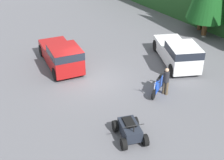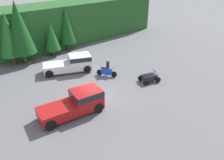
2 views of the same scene
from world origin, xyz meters
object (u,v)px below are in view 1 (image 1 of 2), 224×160
Objects in this scene: pickup_truck_second at (179,52)px; rider_person at (166,80)px; quad_atv at (130,130)px; pickup_truck_red at (62,55)px; dirt_bike at (158,85)px.

rider_person is (2.53, -3.29, -0.03)m from pickup_truck_second.
rider_person is at bearing 134.20° from quad_atv.
pickup_truck_second is at bearing 138.62° from quad_atv.
pickup_truck_red is 7.04m from dirt_bike.
pickup_truck_second is at bearing 69.45° from pickup_truck_red.
pickup_truck_second is 3.22× the size of rider_person.
quad_atv is at bearing 0.45° from dirt_bike.
quad_atv is (8.63, -0.29, -0.52)m from pickup_truck_red.
dirt_bike reaches higher than quad_atv.
dirt_bike is 0.64m from rider_person.
quad_atv is (4.73, -7.40, -0.53)m from pickup_truck_second.
pickup_truck_second reaches higher than rider_person.
pickup_truck_second reaches higher than quad_atv.
dirt_bike is 4.64m from quad_atv.
dirt_bike is (2.16, -3.54, -0.49)m from pickup_truck_second.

